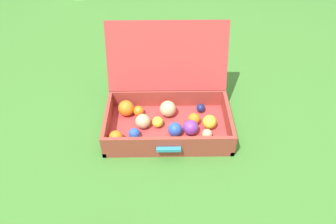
# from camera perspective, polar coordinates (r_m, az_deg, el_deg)

# --- Properties ---
(ground_plane) EXTENTS (16.00, 16.00, 0.00)m
(ground_plane) POSITION_cam_1_polar(r_m,az_deg,el_deg) (1.64, -0.22, -2.19)
(ground_plane) COLOR #3D7A2D
(open_suitcase) EXTENTS (0.61, 0.51, 0.45)m
(open_suitcase) POSITION_cam_1_polar(r_m,az_deg,el_deg) (1.59, -0.26, 0.84)
(open_suitcase) COLOR #B23838
(open_suitcase) RESTS_ON ground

